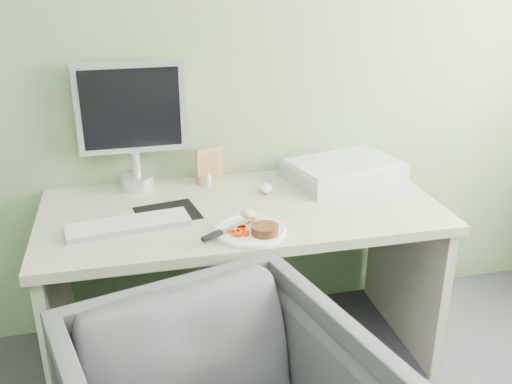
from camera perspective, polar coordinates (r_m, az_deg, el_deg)
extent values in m
plane|color=#66805A|center=(2.50, -3.42, 15.17)|extent=(3.50, 0.00, 3.50)
cube|color=#BCB39E|center=(2.32, -1.45, -1.91)|extent=(1.60, 0.75, 0.04)
cube|color=#B7AD9C|center=(2.48, -19.18, -11.18)|extent=(0.04, 0.70, 0.69)
cube|color=#B7AD9C|center=(2.72, 14.61, -7.33)|extent=(0.04, 0.70, 0.69)
cylinder|color=white|center=(2.09, -0.54, -3.97)|extent=(0.26, 0.26, 0.01)
cylinder|color=black|center=(2.05, 0.91, -3.79)|extent=(0.11, 0.11, 0.03)
ellipsoid|color=tan|center=(2.11, 0.16, -2.53)|extent=(0.11, 0.08, 0.06)
cube|color=#F43B05|center=(2.05, -1.71, -3.75)|extent=(0.07, 0.06, 0.04)
cube|color=silver|center=(2.09, -2.01, -3.41)|extent=(0.12, 0.09, 0.01)
cube|color=black|center=(2.02, -4.40, -4.38)|extent=(0.09, 0.07, 0.02)
cube|color=black|center=(2.27, -8.85, -2.08)|extent=(0.27, 0.25, 0.00)
cube|color=white|center=(2.17, -12.63, -3.20)|extent=(0.46, 0.19, 0.02)
ellipsoid|color=white|center=(2.45, 1.01, 0.40)|extent=(0.07, 0.10, 0.03)
cube|color=#9A7E48|center=(2.54, -4.67, 2.67)|extent=(0.13, 0.06, 0.16)
cylinder|color=white|center=(2.51, -4.76, 1.10)|extent=(0.02, 0.02, 0.05)
cone|color=#88BAD9|center=(2.50, -4.79, 1.84)|extent=(0.02, 0.02, 0.02)
cube|color=#ADAFB4|center=(2.61, 8.72, 2.09)|extent=(0.55, 0.43, 0.08)
cylinder|color=silver|center=(2.53, -11.76, 1.01)|extent=(0.14, 0.14, 0.06)
cylinder|color=silver|center=(2.50, -11.91, 2.73)|extent=(0.04, 0.04, 0.10)
cube|color=silver|center=(2.46, -12.38, 8.25)|extent=(0.46, 0.05, 0.38)
cube|color=black|center=(2.44, -12.36, 8.12)|extent=(0.40, 0.01, 0.33)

